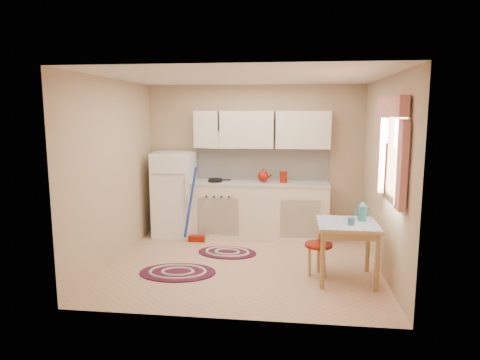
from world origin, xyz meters
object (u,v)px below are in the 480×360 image
object	(u,v)px
fridge	(174,194)
table	(346,252)
stool	(318,260)
base_cabinets	(259,211)

from	to	relation	value
fridge	table	size ratio (longest dim) A/B	1.94
stool	table	bearing A→B (deg)	-15.57
fridge	stool	world-z (taller)	fridge
stool	fridge	bearing A→B (deg)	145.40
fridge	table	distance (m)	3.12
table	stool	world-z (taller)	table
base_cabinets	table	size ratio (longest dim) A/B	3.12
fridge	table	xyz separation A→B (m)	(2.62, -1.67, -0.34)
fridge	table	bearing A→B (deg)	-32.52
base_cabinets	stool	size ratio (longest dim) A/B	5.36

